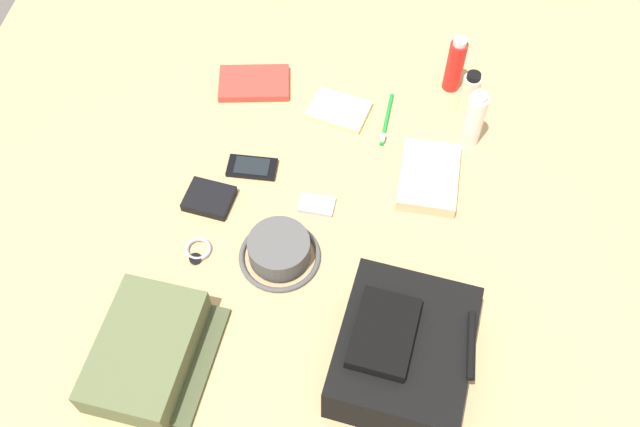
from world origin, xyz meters
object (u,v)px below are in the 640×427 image
Objects in this scene: toiletry_pouch at (148,352)px; notepad at (339,110)px; toothpaste_tube at (474,120)px; cell_phone at (252,167)px; paperback_novel at (254,83)px; bucket_hat at (279,251)px; toothbrush at (386,122)px; lotion_bottle at (469,95)px; backpack at (402,351)px; wallet at (209,199)px; folded_towel at (429,177)px; sunscreen_spray at (455,65)px; media_player at (317,205)px; wristwatch at (198,250)px.

toiletry_pouch is 0.79m from notepad.
toothpaste_tube is 1.14× the size of notepad.
paperback_novel is at bearing -169.91° from cell_phone.
notepad is at bearing 170.14° from bucket_hat.
lotion_bottle is at bearing 107.99° from toothbrush.
backpack is at bearing 41.36° from cell_phone.
cell_phone is 1.11× the size of wallet.
lotion_bottle reaches higher than folded_towel.
sunscreen_spray is at bearing 148.22° from bucket_hat.
wallet is (0.30, -0.40, 0.01)m from toothbrush.
lotion_bottle is at bearing 160.69° from folded_towel.
backpack is 0.52m from toiletry_pouch.
toothpaste_tube reaches higher than folded_towel.
toothbrush reaches higher than media_player.
wallet is (0.37, -0.60, -0.06)m from lotion_bottle.
folded_towel is at bearing 113.12° from media_player.
notepad is at bearing 148.51° from wallet.
toothpaste_tube is (-0.40, 0.41, 0.05)m from bucket_hat.
toiletry_pouch is at bearing -38.76° from bucket_hat.
toiletry_pouch is 2.42× the size of cell_phone.
wristwatch is (0.42, -0.60, -0.08)m from toothpaste_tube.
backpack reaches higher than lotion_bottle.
toothbrush is (-0.28, 0.14, 0.00)m from media_player.
bucket_hat is at bearing 17.32° from paperback_novel.
backpack is 0.61m from cell_phone.
wallet is (0.46, -0.56, -0.07)m from sunscreen_spray.
bucket_hat is 0.69m from sunscreen_spray.
notepad reaches higher than cell_phone.
toiletry_pouch is 0.93m from toothpaste_tube.
cell_phone is 1.73× the size of wristwatch.
sunscreen_spray is 1.18× the size of lotion_bottle.
cell_phone is at bearing -63.27° from lotion_bottle.
folded_towel is (0.24, -0.08, -0.05)m from lotion_bottle.
toothbrush is (-0.65, -0.09, -0.06)m from backpack.
wallet reaches higher than cell_phone.
toothpaste_tube reaches higher than sunscreen_spray.
media_player is 1.22× the size of wristwatch.
wristwatch is at bearing -86.27° from bucket_hat.
paperback_novel reaches higher than cell_phone.
toothpaste_tube reaches higher than media_player.
wristwatch is (-0.20, -0.48, -0.06)m from backpack.
sunscreen_spray is 0.97× the size of toothpaste_tube.
bucket_hat is at bearing -50.87° from folded_towel.
cell_phone is 0.61× the size of folded_towel.
backpack is 0.60m from wallet.
wristwatch is (0.51, -0.59, -0.06)m from lotion_bottle.
toothpaste_tube is at bearing 146.62° from folded_towel.
notepad is at bearing -99.19° from toothbrush.
backpack is 0.48m from folded_towel.
wallet is 0.73× the size of notepad.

